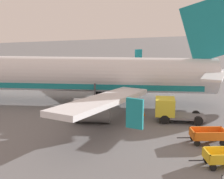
{
  "coord_description": "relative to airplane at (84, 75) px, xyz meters",
  "views": [
    {
      "loc": [
        -16.19,
        -9.71,
        9.25
      ],
      "look_at": [
        -2.8,
        15.16,
        2.8
      ],
      "focal_mm": 51.62,
      "sensor_mm": 36.0,
      "label": 1
    }
  ],
  "objects": [
    {
      "name": "airplane",
      "position": [
        0.0,
        0.0,
        0.0
      ],
      "size": [
        33.29,
        28.09,
        11.34
      ],
      "color": "silver",
      "rests_on": "ground"
    },
    {
      "name": "baggage_cart_fourth_in_row",
      "position": [
        3.4,
        -15.04,
        -2.45
      ],
      "size": [
        3.51,
        2.37,
        1.07
      ],
      "color": "orange",
      "rests_on": "ground"
    },
    {
      "name": "service_truck_beside_carts",
      "position": [
        4.19,
        -9.6,
        -1.95
      ],
      "size": [
        4.66,
        4.1,
        2.1
      ],
      "color": "slate",
      "rests_on": "ground"
    },
    {
      "name": "traffic_cone_near_plane",
      "position": [
        2.99,
        -7.05,
        -2.78
      ],
      "size": [
        0.42,
        0.42,
        0.56
      ],
      "primitive_type": "cone",
      "color": "orange",
      "rests_on": "ground"
    }
  ]
}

